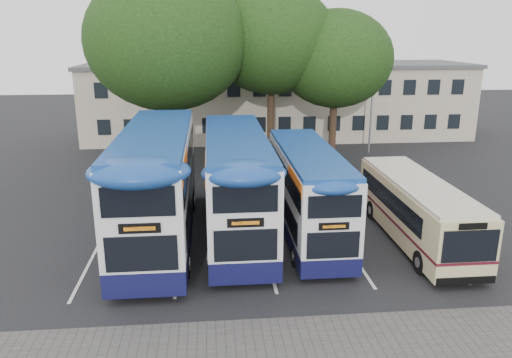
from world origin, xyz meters
The scene contains 11 objects.
ground centered at (0.00, 0.00, 0.00)m, with size 120.00×120.00×0.00m, color black.
bay_lines centered at (-3.75, 5.00, 0.01)m, with size 14.12×11.00×0.01m.
depot_building centered at (0.00, 26.99, 3.15)m, with size 32.40×8.40×6.20m.
lamp_post centered at (6.00, 19.97, 5.08)m, with size 0.25×1.05×9.06m.
tree_left centered at (-8.36, 16.27, 8.19)m, with size 10.03×10.03×12.46m.
tree_mid centered at (-1.71, 18.09, 8.24)m, with size 8.44×8.44×11.85m.
tree_right centered at (2.52, 17.53, 6.99)m, with size 7.57×7.57×10.23m.
bus_dd_left centered at (-8.18, 4.87, 2.65)m, with size 2.80×11.55×4.81m.
bus_dd_mid centered at (-4.81, 5.13, 2.48)m, with size 2.62×10.82×4.51m.
bus_dd_right centered at (-1.73, 4.67, 2.16)m, with size 2.28×9.40×3.92m.
bus_single centered at (2.81, 3.67, 1.52)m, with size 2.29×9.01×2.68m.
Camera 1 is at (-5.91, -15.76, 8.68)m, focal length 35.00 mm.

